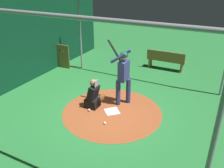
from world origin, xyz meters
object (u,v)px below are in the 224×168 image
bat_rack (61,57)px  baseball_1 (89,110)px  batter (123,73)px  catcher (94,96)px  baseball_0 (105,123)px  bench (166,60)px  home_plate (112,111)px

bat_rack → baseball_1: bat_rack is taller
batter → baseball_1: (-0.73, -0.92, -1.04)m
baseball_1 → bat_rack: bearing=139.5°
catcher → baseball_0: size_ratio=13.10×
baseball_1 → bench: bearing=75.6°
home_plate → catcher: (-0.65, -0.00, 0.37)m
bench → baseball_0: 4.94m
home_plate → bench: size_ratio=0.25×
batter → bat_rack: (-3.88, 1.77, -0.60)m
catcher → bat_rack: bearing=142.7°
batter → bench: (0.43, 3.59, -0.64)m
bench → baseball_0: bench is taller
home_plate → baseball_0: bearing=-80.2°
baseball_0 → baseball_1: 0.87m
bench → baseball_1: bearing=-104.4°
catcher → bench: size_ratio=0.58×
baseball_0 → catcher: bearing=138.1°
baseball_0 → bench: bearing=85.5°
bat_rack → bench: bat_rack is taller
bat_rack → baseball_0: 5.01m
batter → baseball_1: size_ratio=28.67×
home_plate → baseball_1: size_ratio=5.68×
batter → baseball_0: (0.04, -1.31, -1.04)m
batter → baseball_0: 1.68m
home_plate → bench: bench is taller
home_plate → bat_rack: 4.52m
bat_rack → batter: bearing=-24.6°
baseball_0 → batter: bearing=91.9°
batter → bat_rack: 4.31m
batter → bat_rack: bearing=155.4°
home_plate → bat_rack: bearing=147.8°
bat_rack → baseball_0: bearing=-38.2°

